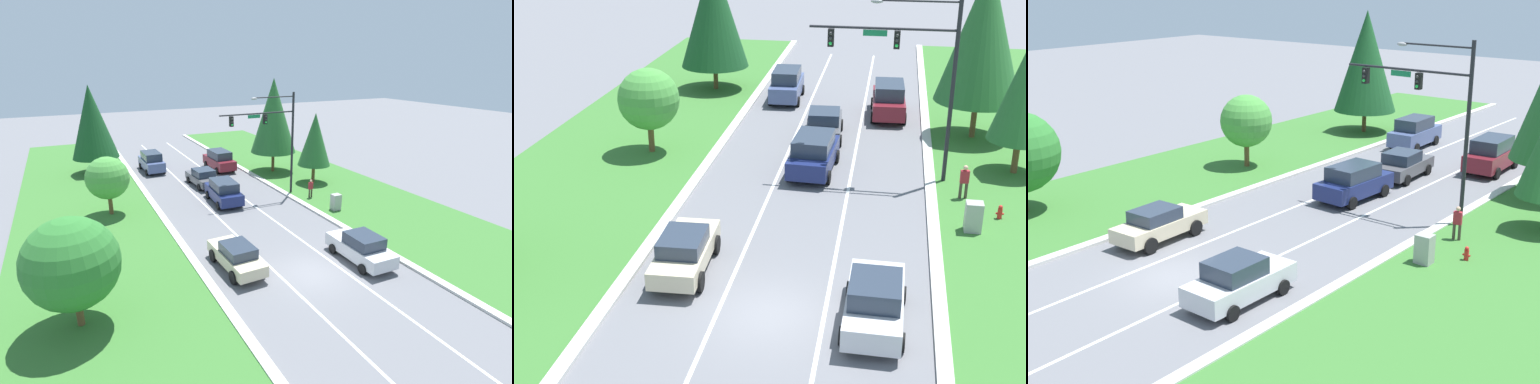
% 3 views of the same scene
% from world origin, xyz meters
% --- Properties ---
extents(ground_plane, '(160.00, 160.00, 0.00)m').
position_xyz_m(ground_plane, '(0.00, 0.00, 0.00)').
color(ground_plane, slate).
extents(curb_strip_right, '(0.50, 90.00, 0.15)m').
position_xyz_m(curb_strip_right, '(5.65, 0.00, 0.07)').
color(curb_strip_right, beige).
rests_on(curb_strip_right, ground_plane).
extents(curb_strip_left, '(0.50, 90.00, 0.15)m').
position_xyz_m(curb_strip_left, '(-5.65, 0.00, 0.07)').
color(curb_strip_left, beige).
rests_on(curb_strip_left, ground_plane).
extents(grass_verge_right, '(10.00, 90.00, 0.08)m').
position_xyz_m(grass_verge_right, '(10.90, 0.00, 0.04)').
color(grass_verge_right, '#38702D').
rests_on(grass_verge_right, ground_plane).
extents(grass_verge_left, '(10.00, 90.00, 0.08)m').
position_xyz_m(grass_verge_left, '(-10.90, 0.00, 0.04)').
color(grass_verge_left, '#38702D').
rests_on(grass_verge_left, ground_plane).
extents(lane_stripe_inner_left, '(0.14, 81.00, 0.01)m').
position_xyz_m(lane_stripe_inner_left, '(-1.80, 0.00, 0.00)').
color(lane_stripe_inner_left, white).
rests_on(lane_stripe_inner_left, ground_plane).
extents(lane_stripe_inner_right, '(0.14, 81.00, 0.01)m').
position_xyz_m(lane_stripe_inner_right, '(1.80, 0.00, 0.00)').
color(lane_stripe_inner_right, white).
rests_on(lane_stripe_inner_right, ground_plane).
extents(traffic_signal_mast, '(6.82, 0.41, 8.94)m').
position_xyz_m(traffic_signal_mast, '(4.49, 12.97, 5.85)').
color(traffic_signal_mast, black).
rests_on(traffic_signal_mast, ground_plane).
extents(slate_blue_suv, '(2.17, 4.85, 2.12)m').
position_xyz_m(slate_blue_suv, '(-3.44, 25.93, 1.07)').
color(slate_blue_suv, '#475684').
rests_on(slate_blue_suv, ground_plane).
extents(silver_sedan, '(2.09, 4.58, 1.76)m').
position_xyz_m(silver_sedan, '(3.45, 0.08, 0.86)').
color(silver_sedan, silver).
rests_on(silver_sedan, ground_plane).
extents(navy_suv, '(2.37, 4.85, 1.95)m').
position_xyz_m(navy_suv, '(-0.13, 13.24, 1.00)').
color(navy_suv, navy).
rests_on(navy_suv, ground_plane).
extents(champagne_sedan, '(2.08, 4.69, 1.62)m').
position_xyz_m(champagne_sedan, '(-3.65, 2.40, 0.84)').
color(champagne_sedan, beige).
rests_on(champagne_sedan, ground_plane).
extents(burgundy_suv, '(2.28, 5.07, 2.15)m').
position_xyz_m(burgundy_suv, '(3.37, 23.35, 1.10)').
color(burgundy_suv, maroon).
rests_on(burgundy_suv, ground_plane).
extents(graphite_sedan, '(2.29, 4.69, 1.66)m').
position_xyz_m(graphite_sedan, '(-0.15, 18.59, 0.83)').
color(graphite_sedan, '#4C4C51').
rests_on(graphite_sedan, ground_plane).
extents(utility_cabinet, '(0.70, 0.60, 1.36)m').
position_xyz_m(utility_cabinet, '(7.21, 7.56, 0.68)').
color(utility_cabinet, '#9E9E99').
rests_on(utility_cabinet, ground_plane).
extents(pedestrian, '(0.41, 0.28, 1.69)m').
position_xyz_m(pedestrian, '(7.06, 10.96, 0.94)').
color(pedestrian, '#42382D').
rests_on(pedestrian, ground_plane).
extents(fire_hydrant, '(0.34, 0.20, 0.70)m').
position_xyz_m(fire_hydrant, '(8.48, 9.00, 0.34)').
color(fire_hydrant, red).
rests_on(fire_hydrant, ground_plane).
extents(conifer_near_right_tree, '(4.74, 4.74, 9.80)m').
position_xyz_m(conifer_near_right_tree, '(8.20, 19.97, 6.00)').
color(conifer_near_right_tree, brown).
rests_on(conifer_near_right_tree, ground_plane).
extents(oak_near_left_tree, '(4.14, 4.14, 5.26)m').
position_xyz_m(oak_near_left_tree, '(-12.08, 0.73, 3.19)').
color(oak_near_left_tree, brown).
rests_on(oak_near_left_tree, ground_plane).
extents(conifer_far_right_tree, '(3.12, 3.12, 6.81)m').
position_xyz_m(conifer_far_right_tree, '(9.82, 14.68, 4.30)').
color(conifer_far_right_tree, brown).
rests_on(conifer_far_right_tree, ground_plane).
extents(oak_far_left_tree, '(3.26, 3.26, 4.61)m').
position_xyz_m(oak_far_left_tree, '(-9.05, 14.51, 2.97)').
color(oak_far_left_tree, brown).
rests_on(oak_far_left_tree, ground_plane).
extents(conifer_mid_left_tree, '(4.66, 4.66, 9.17)m').
position_xyz_m(conifer_mid_left_tree, '(-8.76, 27.67, 5.44)').
color(conifer_mid_left_tree, brown).
rests_on(conifer_mid_left_tree, ground_plane).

